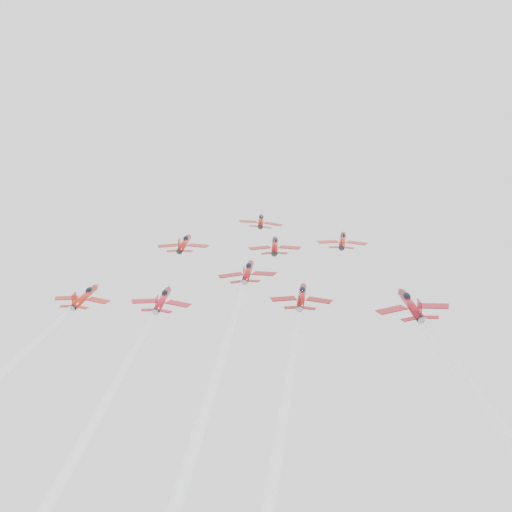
{
  "coord_description": "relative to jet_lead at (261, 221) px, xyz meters",
  "views": [
    {
      "loc": [
        10.25,
        -117.15,
        113.83
      ],
      "look_at": [
        0.0,
        2.0,
        141.04
      ],
      "focal_mm": 50.0,
      "sensor_mm": 36.0,
      "label": 1
    }
  ],
  "objects": [
    {
      "name": "jet_lead",
      "position": [
        0.0,
        0.0,
        0.0
      ],
      "size": [
        9.35,
        12.06,
        7.31
      ],
      "rotation": [
        0.5,
        0.1,
        0.11
      ],
      "color": "maroon"
    },
    {
      "name": "jet_row2_left",
      "position": [
        -13.51,
        -15.0,
        -8.27
      ],
      "size": [
        10.0,
        12.89,
        7.81
      ],
      "rotation": [
        0.5,
        0.02,
        0.02
      ],
      "color": "#A3150F"
    },
    {
      "name": "jet_row2_center",
      "position": [
        3.98,
        -17.49,
        -9.65
      ],
      "size": [
        9.79,
        12.62,
        7.65
      ],
      "rotation": [
        0.5,
        -0.0,
        0.04
      ],
      "color": "#9C130E"
    },
    {
      "name": "jet_row2_right",
      "position": [
        16.49,
        -15.12,
        -8.35
      ],
      "size": [
        9.41,
        12.13,
        7.35
      ],
      "rotation": [
        0.5,
        0.07,
        -0.05
      ],
      "color": "#B22011"
    },
    {
      "name": "jet_center",
      "position": [
        0.34,
        -72.45,
        -40.05
      ],
      "size": [
        9.66,
        92.3,
        51.7
      ],
      "rotation": [
        0.5,
        -0.03,
        -0.02
      ],
      "color": "maroon"
    },
    {
      "name": "jet_rear_left",
      "position": [
        -11.2,
        -80.78,
        -44.65
      ],
      "size": [
        8.92,
        85.29,
        47.78
      ],
      "rotation": [
        0.5,
        0.08,
        0.06
      ],
      "color": "#AB101E"
    },
    {
      "name": "jet_rear_right",
      "position": [
        9.3,
        -81.16,
        -44.86
      ],
      "size": [
        9.11,
        87.06,
        48.77
      ],
      "rotation": [
        0.5,
        0.06,
        -0.01
      ],
      "color": "maroon"
    }
  ]
}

